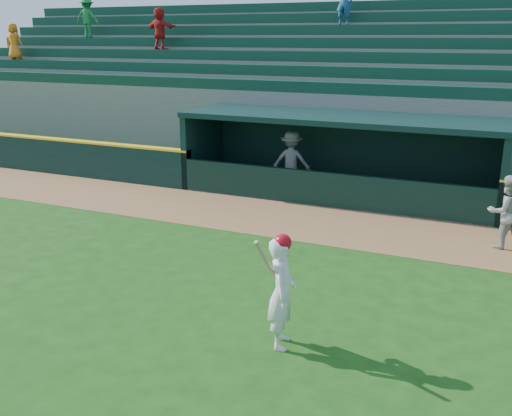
% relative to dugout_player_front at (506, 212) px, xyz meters
% --- Properties ---
extents(ground, '(120.00, 120.00, 0.00)m').
position_rel_dugout_player_front_xyz_m(ground, '(-4.71, -4.96, -0.86)').
color(ground, '#194611').
rests_on(ground, ground).
extents(warning_track, '(40.00, 3.00, 0.01)m').
position_rel_dugout_player_front_xyz_m(warning_track, '(-4.71, -0.06, -0.85)').
color(warning_track, brown).
rests_on(warning_track, ground).
extents(field_wall_left, '(15.50, 0.30, 1.20)m').
position_rel_dugout_player_front_xyz_m(field_wall_left, '(-16.96, 1.59, -0.26)').
color(field_wall_left, black).
rests_on(field_wall_left, ground).
extents(wall_stripe_left, '(15.50, 0.32, 0.06)m').
position_rel_dugout_player_front_xyz_m(wall_stripe_left, '(-16.96, 1.59, 0.37)').
color(wall_stripe_left, yellow).
rests_on(wall_stripe_left, field_wall_left).
extents(dugout_player_front, '(1.04, 0.95, 1.71)m').
position_rel_dugout_player_front_xyz_m(dugout_player_front, '(0.00, 0.00, 0.00)').
color(dugout_player_front, '#9F9E9A').
rests_on(dugout_player_front, ground).
extents(dugout_player_inside, '(1.31, 0.89, 1.87)m').
position_rel_dugout_player_front_xyz_m(dugout_player_inside, '(-6.26, 2.86, 0.08)').
color(dugout_player_inside, '#979792').
rests_on(dugout_player_inside, ground).
extents(dugout, '(9.40, 2.80, 2.46)m').
position_rel_dugout_player_front_xyz_m(dugout, '(-4.71, 3.04, 0.50)').
color(dugout, slate).
rests_on(dugout, ground).
extents(stands, '(34.50, 6.25, 7.54)m').
position_rel_dugout_player_front_xyz_m(stands, '(-4.73, 7.61, 1.54)').
color(stands, slate).
rests_on(stands, ground).
extents(batter_at_plate, '(0.59, 0.85, 1.87)m').
position_rel_dugout_player_front_xyz_m(batter_at_plate, '(-3.06, -6.09, 0.07)').
color(batter_at_plate, silver).
rests_on(batter_at_plate, ground).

